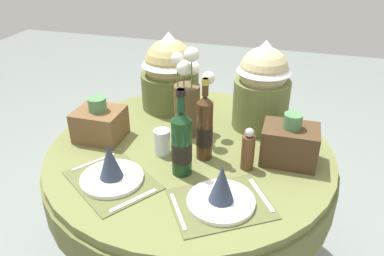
% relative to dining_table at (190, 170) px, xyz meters
% --- Properties ---
extents(dining_table, '(1.26, 1.26, 0.76)m').
position_rel_dining_table_xyz_m(dining_table, '(0.00, 0.00, 0.00)').
color(dining_table, olive).
rests_on(dining_table, ground).
extents(place_setting_left, '(0.43, 0.41, 0.16)m').
position_rel_dining_table_xyz_m(place_setting_left, '(-0.22, -0.31, 0.17)').
color(place_setting_left, brown).
rests_on(place_setting_left, dining_table).
extents(place_setting_right, '(0.43, 0.40, 0.16)m').
position_rel_dining_table_xyz_m(place_setting_right, '(0.21, -0.33, 0.17)').
color(place_setting_right, brown).
rests_on(place_setting_right, dining_table).
extents(flower_vase, '(0.18, 0.16, 0.43)m').
position_rel_dining_table_xyz_m(flower_vase, '(-0.04, 0.12, 0.30)').
color(flower_vase, brown).
rests_on(flower_vase, dining_table).
extents(wine_bottle_left, '(0.07, 0.07, 0.35)m').
position_rel_dining_table_xyz_m(wine_bottle_left, '(0.08, -0.06, 0.26)').
color(wine_bottle_left, '#422814').
rests_on(wine_bottle_left, dining_table).
extents(wine_bottle_centre, '(0.08, 0.08, 0.35)m').
position_rel_dining_table_xyz_m(wine_bottle_centre, '(0.02, -0.19, 0.26)').
color(wine_bottle_centre, '#143819').
rests_on(wine_bottle_centre, dining_table).
extents(tumbler_near_left, '(0.07, 0.07, 0.11)m').
position_rel_dining_table_xyz_m(tumbler_near_left, '(-0.10, -0.08, 0.18)').
color(tumbler_near_left, silver).
rests_on(tumbler_near_left, dining_table).
extents(pepper_mill, '(0.05, 0.05, 0.18)m').
position_rel_dining_table_xyz_m(pepper_mill, '(0.26, -0.09, 0.21)').
color(pepper_mill, brown).
rests_on(pepper_mill, dining_table).
extents(gift_tub_back_left, '(0.30, 0.30, 0.40)m').
position_rel_dining_table_xyz_m(gift_tub_back_left, '(-0.22, 0.37, 0.33)').
color(gift_tub_back_left, '#566033').
rests_on(gift_tub_back_left, dining_table).
extents(gift_tub_back_right, '(0.26, 0.26, 0.42)m').
position_rel_dining_table_xyz_m(gift_tub_back_right, '(0.26, 0.28, 0.35)').
color(gift_tub_back_right, olive).
rests_on(gift_tub_back_right, dining_table).
extents(woven_basket_side_left, '(0.21, 0.18, 0.20)m').
position_rel_dining_table_xyz_m(woven_basket_side_left, '(-0.41, -0.03, 0.20)').
color(woven_basket_side_left, brown).
rests_on(woven_basket_side_left, dining_table).
extents(woven_basket_side_right, '(0.22, 0.16, 0.22)m').
position_rel_dining_table_xyz_m(woven_basket_side_right, '(0.42, 0.01, 0.21)').
color(woven_basket_side_right, '#47331E').
rests_on(woven_basket_side_right, dining_table).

